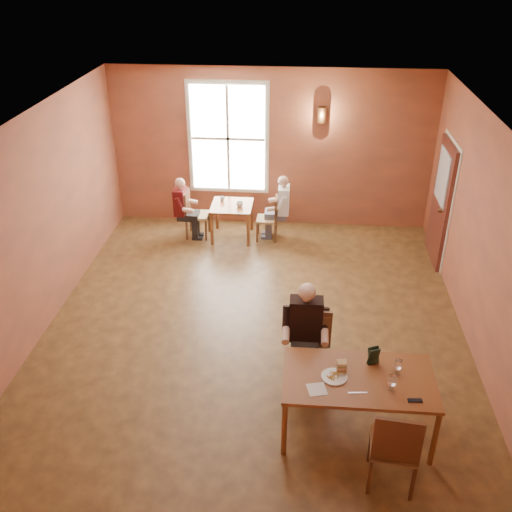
# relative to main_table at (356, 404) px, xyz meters

# --- Properties ---
(ground) EXTENTS (6.00, 7.00, 0.01)m
(ground) POSITION_rel_main_table_xyz_m (-1.31, 1.92, -0.39)
(ground) COLOR brown
(ground) RESTS_ON ground
(wall_back) EXTENTS (6.00, 0.04, 3.00)m
(wall_back) POSITION_rel_main_table_xyz_m (-1.31, 5.42, 1.11)
(wall_back) COLOR brown
(wall_back) RESTS_ON ground
(wall_front) EXTENTS (6.00, 0.04, 3.00)m
(wall_front) POSITION_rel_main_table_xyz_m (-1.31, -1.58, 1.11)
(wall_front) COLOR brown
(wall_front) RESTS_ON ground
(wall_left) EXTENTS (0.04, 7.00, 3.00)m
(wall_left) POSITION_rel_main_table_xyz_m (-4.31, 1.92, 1.11)
(wall_left) COLOR brown
(wall_left) RESTS_ON ground
(wall_right) EXTENTS (0.04, 7.00, 3.00)m
(wall_right) POSITION_rel_main_table_xyz_m (1.69, 1.92, 1.11)
(wall_right) COLOR brown
(wall_right) RESTS_ON ground
(ceiling) EXTENTS (6.00, 7.00, 0.04)m
(ceiling) POSITION_rel_main_table_xyz_m (-1.31, 1.92, 2.61)
(ceiling) COLOR white
(ceiling) RESTS_ON wall_back
(window) EXTENTS (1.36, 0.10, 1.96)m
(window) POSITION_rel_main_table_xyz_m (-2.11, 5.37, 1.31)
(window) COLOR white
(window) RESTS_ON wall_back
(door) EXTENTS (0.12, 1.04, 2.10)m
(door) POSITION_rel_main_table_xyz_m (1.63, 4.22, 0.66)
(door) COLOR maroon
(door) RESTS_ON ground
(wall_sconce) EXTENTS (0.16, 0.16, 0.28)m
(wall_sconce) POSITION_rel_main_table_xyz_m (-0.41, 5.32, 1.81)
(wall_sconce) COLOR brown
(wall_sconce) RESTS_ON wall_back
(main_table) EXTENTS (1.65, 0.93, 0.78)m
(main_table) POSITION_rel_main_table_xyz_m (0.00, 0.00, 0.00)
(main_table) COLOR brown
(main_table) RESTS_ON ground
(chair_diner_main) EXTENTS (0.45, 0.45, 1.03)m
(chair_diner_main) POSITION_rel_main_table_xyz_m (-0.50, 0.65, 0.13)
(chair_diner_main) COLOR #56341A
(chair_diner_main) RESTS_ON ground
(diner_main) EXTENTS (0.53, 0.53, 1.33)m
(diner_main) POSITION_rel_main_table_xyz_m (-0.50, 0.62, 0.28)
(diner_main) COLOR #3C2721
(diner_main) RESTS_ON ground
(chair_empty) EXTENTS (0.51, 0.51, 1.05)m
(chair_empty) POSITION_rel_main_table_xyz_m (0.32, -0.67, 0.14)
(chair_empty) COLOR brown
(chair_empty) RESTS_ON ground
(plate_food) EXTENTS (0.37, 0.37, 0.04)m
(plate_food) POSITION_rel_main_table_xyz_m (-0.27, -0.02, 0.41)
(plate_food) COLOR white
(plate_food) RESTS_ON main_table
(sandwich) EXTENTS (0.11, 0.11, 0.13)m
(sandwich) POSITION_rel_main_table_xyz_m (-0.19, 0.07, 0.45)
(sandwich) COLOR tan
(sandwich) RESTS_ON main_table
(goblet_a) EXTENTS (0.10, 0.10, 0.20)m
(goblet_a) POSITION_rel_main_table_xyz_m (0.42, 0.10, 0.49)
(goblet_a) COLOR white
(goblet_a) RESTS_ON main_table
(goblet_c) EXTENTS (0.10, 0.10, 0.21)m
(goblet_c) POSITION_rel_main_table_xyz_m (0.32, -0.18, 0.49)
(goblet_c) COLOR white
(goblet_c) RESTS_ON main_table
(menu_stand) EXTENTS (0.14, 0.11, 0.22)m
(menu_stand) POSITION_rel_main_table_xyz_m (0.17, 0.25, 0.50)
(menu_stand) COLOR black
(menu_stand) RESTS_ON main_table
(knife) EXTENTS (0.20, 0.04, 0.00)m
(knife) POSITION_rel_main_table_xyz_m (-0.03, -0.24, 0.39)
(knife) COLOR silver
(knife) RESTS_ON main_table
(napkin) EXTENTS (0.24, 0.24, 0.01)m
(napkin) POSITION_rel_main_table_xyz_m (-0.46, -0.23, 0.39)
(napkin) COLOR silver
(napkin) RESTS_ON main_table
(sunglasses) EXTENTS (0.15, 0.06, 0.02)m
(sunglasses) POSITION_rel_main_table_xyz_m (0.55, -0.32, 0.40)
(sunglasses) COLOR black
(sunglasses) RESTS_ON main_table
(second_table) EXTENTS (0.75, 0.75, 0.66)m
(second_table) POSITION_rel_main_table_xyz_m (-1.98, 4.70, -0.06)
(second_table) COLOR brown
(second_table) RESTS_ON ground
(chair_diner_white) EXTENTS (0.37, 0.37, 0.83)m
(chair_diner_white) POSITION_rel_main_table_xyz_m (-1.33, 4.70, 0.03)
(chair_diner_white) COLOR #502817
(chair_diner_white) RESTS_ON ground
(diner_white) EXTENTS (0.47, 0.47, 1.18)m
(diner_white) POSITION_rel_main_table_xyz_m (-1.30, 4.70, 0.20)
(diner_white) COLOR white
(diner_white) RESTS_ON ground
(chair_diner_maroon) EXTENTS (0.40, 0.40, 0.90)m
(chair_diner_maroon) POSITION_rel_main_table_xyz_m (-2.63, 4.70, 0.06)
(chair_diner_maroon) COLOR #4C230F
(chair_diner_maroon) RESTS_ON ground
(diner_maroon) EXTENTS (0.46, 0.46, 1.14)m
(diner_maroon) POSITION_rel_main_table_xyz_m (-2.66, 4.70, 0.18)
(diner_maroon) COLOR maroon
(diner_maroon) RESTS_ON ground
(cup_a) EXTENTS (0.16, 0.16, 0.10)m
(cup_a) POSITION_rel_main_table_xyz_m (-1.82, 4.63, 0.32)
(cup_a) COLOR white
(cup_a) RESTS_ON second_table
(cup_b) EXTENTS (0.11, 0.11, 0.09)m
(cup_b) POSITION_rel_main_table_xyz_m (-2.18, 4.85, 0.32)
(cup_b) COLOR white
(cup_b) RESTS_ON second_table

